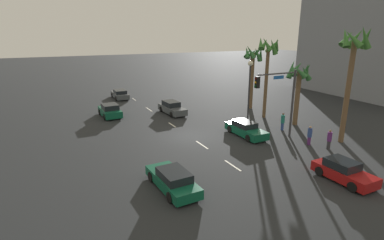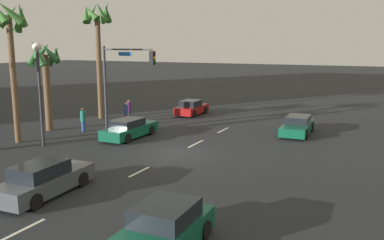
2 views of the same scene
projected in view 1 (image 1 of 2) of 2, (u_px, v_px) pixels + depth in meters
The scene contains 21 objects.
ground_plane at pixel (189, 136), 27.98m from camera, with size 220.00×220.00×0.00m, color #232628.
lane_stripe_0 at pixel (134, 99), 43.46m from camera, with size 1.80×0.14×0.01m, color silver.
lane_stripe_1 at pixel (149, 109), 37.74m from camera, with size 2.34×0.14×0.01m, color silver.
lane_stripe_2 at pixel (172, 125), 31.42m from camera, with size 1.82×0.14×0.01m, color silver.
lane_stripe_3 at pixel (202, 145), 25.84m from camera, with size 2.11×0.14×0.01m, color silver.
lane_stripe_4 at pixel (233, 166), 21.83m from camera, with size 2.05×0.14×0.01m, color silver.
car_0 at pixel (120, 94), 43.94m from camera, with size 4.48×1.90×1.27m.
car_1 at pixel (246, 129), 28.06m from camera, with size 4.66×1.79×1.31m.
car_2 at pixel (173, 180), 18.46m from camera, with size 4.71×1.99×1.26m.
car_3 at pixel (110, 111), 34.49m from camera, with size 4.16×2.06×1.45m.
car_4 at pixel (344, 172), 19.49m from camera, with size 3.92×1.80×1.33m.
car_5 at pixel (172, 108), 35.77m from camera, with size 4.68×1.98×1.43m.
traffic_signal at pixel (281, 94), 26.19m from camera, with size 0.32×4.47×6.12m.
streetlamp at pixel (250, 79), 32.18m from camera, with size 0.56×0.56×6.36m.
pedestrian_0 at pixel (329, 139), 24.74m from camera, with size 0.46×0.46×1.64m.
pedestrian_1 at pixel (310, 135), 25.65m from camera, with size 0.39×0.39×1.66m.
pedestrian_2 at pixel (283, 121), 29.56m from camera, with size 0.47×0.47×1.73m.
palm_tree_0 at pixel (253, 63), 36.95m from camera, with size 2.55×2.73×7.84m.
palm_tree_1 at pixel (353, 58), 24.59m from camera, with size 2.53×2.71×9.77m.
palm_tree_2 at pixel (299, 78), 30.30m from camera, with size 2.62×2.52×6.59m.
palm_tree_3 at pixel (269, 55), 32.41m from camera, with size 2.54×2.79×8.86m.
Camera 1 is at (23.81, -11.56, 9.18)m, focal length 28.51 mm.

